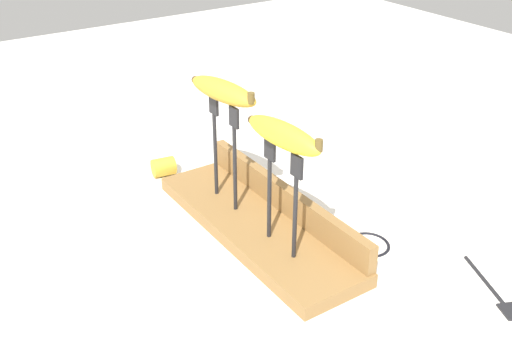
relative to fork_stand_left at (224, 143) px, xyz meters
name	(u,v)px	position (x,y,z in m)	size (l,w,h in m)	color
ground_plane	(256,232)	(0.09, 0.01, -0.14)	(3.00, 3.00, 0.00)	silver
wooden_board	(256,226)	(0.09, 0.01, -0.13)	(0.47, 0.14, 0.02)	olive
board_backstop	(285,198)	(0.09, 0.07, -0.09)	(0.46, 0.02, 0.05)	olive
fork_stand_left	(224,143)	(0.00, 0.00, 0.00)	(0.09, 0.01, 0.20)	black
fork_stand_right	(282,189)	(0.18, 0.00, -0.01)	(0.10, 0.01, 0.18)	black
banana_raised_left	(223,91)	(0.00, 0.00, 0.10)	(0.17, 0.07, 0.04)	gold
banana_raised_right	(283,135)	(0.18, 0.00, 0.08)	(0.16, 0.05, 0.04)	yellow
fork_fallen_near	(497,294)	(0.44, 0.22, -0.14)	(0.15, 0.08, 0.01)	black
banana_chunk_near	(164,167)	(-0.20, -0.03, -0.12)	(0.05, 0.05, 0.04)	gold
wire_coil	(368,244)	(0.23, 0.15, -0.14)	(0.08, 0.08, 0.01)	black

